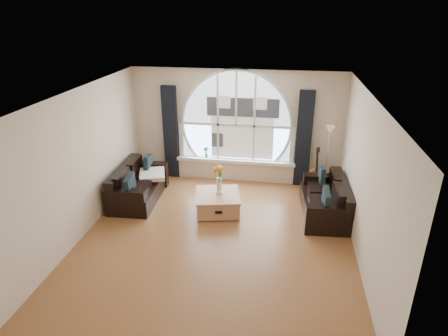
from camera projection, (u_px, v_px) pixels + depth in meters
The scene contains 21 objects.
ground at pixel (216, 238), 7.21m from camera, with size 5.00×5.50×0.01m, color brown.
ceiling at pixel (215, 95), 6.15m from camera, with size 5.00×5.50×0.01m, color silver.
wall_back at pixel (236, 127), 9.18m from camera, with size 5.00×0.01×2.70m, color beige.
wall_front at pixel (171, 272), 4.19m from camera, with size 5.00×0.01×2.70m, color beige.
wall_left at pixel (82, 163), 7.05m from camera, with size 0.01×5.50×2.70m, color beige.
wall_right at pixel (365, 182), 6.32m from camera, with size 0.01×5.50×2.70m, color beige.
attic_slope at pixel (354, 122), 5.97m from camera, with size 0.92×5.50×0.72m, color silver.
arched_window at pixel (236, 116), 9.05m from camera, with size 2.60×0.06×2.15m, color silver.
window_sill at pixel (235, 161), 9.42m from camera, with size 2.90×0.22×0.08m, color white.
window_frame at pixel (236, 116), 9.02m from camera, with size 2.76×0.08×2.15m, color white.
neighbor_house at pixel (242, 121), 9.06m from camera, with size 1.70×0.02×1.50m, color silver.
curtain_left at pixel (171, 133), 9.39m from camera, with size 0.35×0.12×2.30m, color black.
curtain_right at pixel (304, 140), 8.92m from camera, with size 0.35×0.12×2.30m, color black.
sofa_left at pixel (138, 183), 8.50m from camera, with size 0.86×1.71×0.76m, color black.
sofa_right at pixel (325, 197), 7.87m from camera, with size 0.85×1.70×0.75m, color black.
coffee_chest at pixel (218, 202), 8.06m from camera, with size 0.90×0.90×0.44m, color #AF7249.
throw_blanket at pixel (152, 174), 8.68m from camera, with size 0.55×0.55×0.10m, color silver.
vase_flowers at pixel (219, 176), 7.89m from camera, with size 0.24×0.24×0.70m, color white.
floor_lamp at pixel (327, 160), 8.66m from camera, with size 0.24×0.24×1.60m, color #B2B2B2.
guitar at pixel (316, 167), 9.00m from camera, with size 0.36×0.24×1.06m, color brown.
potted_plant at pixel (206, 152), 9.46m from camera, with size 0.14×0.10×0.27m, color #1E6023.
Camera 1 is at (1.11, -6.02, 4.04)m, focal length 30.81 mm.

